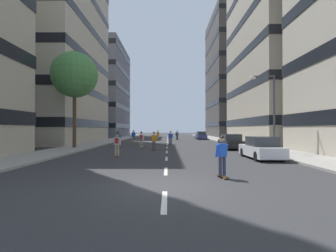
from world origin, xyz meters
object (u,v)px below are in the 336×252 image
(skater_1, at_px, (171,137))
(skater_2, at_px, (118,143))
(skater_7, at_px, (142,139))
(parked_car_near, at_px, (202,136))
(skater_3, at_px, (119,138))
(skater_0, at_px, (135,135))
(skater_4, at_px, (223,154))
(skater_9, at_px, (134,136))
(skater_5, at_px, (159,135))
(parked_car_mid, at_px, (232,142))
(street_tree_near, at_px, (75,75))
(streetlamp_right, at_px, (271,104))
(skater_6, at_px, (178,134))
(parked_car_far, at_px, (262,149))
(skater_8, at_px, (155,140))

(skater_1, bearing_deg, skater_2, -107.20)
(skater_2, relative_size, skater_7, 1.00)
(parked_car_near, relative_size, skater_3, 2.47)
(skater_0, bearing_deg, skater_3, -88.78)
(skater_4, relative_size, skater_9, 1.00)
(skater_2, height_order, skater_5, same)
(skater_5, bearing_deg, parked_car_mid, -66.42)
(street_tree_near, xyz_separation_m, streetlamp_right, (18.28, -4.37, -3.44))
(parked_car_near, bearing_deg, skater_0, -158.49)
(street_tree_near, bearing_deg, skater_6, 59.96)
(skater_4, bearing_deg, skater_2, 128.20)
(skater_0, bearing_deg, parked_car_mid, -55.51)
(streetlamp_right, xyz_separation_m, skater_1, (-8.35, 10.00, -3.15))
(parked_car_far, relative_size, skater_7, 2.47)
(skater_6, bearing_deg, skater_7, -103.20)
(streetlamp_right, relative_size, skater_8, 3.65)
(skater_2, xyz_separation_m, skater_9, (-1.35, 18.02, -0.03))
(streetlamp_right, bearing_deg, skater_2, -166.22)
(parked_car_far, bearing_deg, streetlamp_right, 60.53)
(skater_0, height_order, skater_8, same)
(skater_9, bearing_deg, skater_6, 52.91)
(street_tree_near, height_order, skater_0, street_tree_near)
(skater_3, relative_size, skater_4, 1.00)
(skater_6, xyz_separation_m, skater_8, (-3.02, -21.14, -0.03))
(parked_car_near, height_order, skater_3, skater_3)
(skater_0, distance_m, skater_9, 7.15)
(skater_4, height_order, skater_8, same)
(parked_car_mid, bearing_deg, skater_3, 166.82)
(parked_car_far, distance_m, skater_4, 7.81)
(skater_7, height_order, skater_9, same)
(parked_car_far, height_order, streetlamp_right, streetlamp_right)
(skater_1, xyz_separation_m, skater_7, (-3.11, -5.12, 0.03))
(parked_car_mid, xyz_separation_m, parked_car_far, (0.00, -8.13, 0.00))
(parked_car_near, bearing_deg, skater_6, -147.10)
(skater_0, distance_m, skater_7, 17.49)
(skater_0, xyz_separation_m, skater_4, (8.22, -32.72, 0.00))
(parked_car_far, xyz_separation_m, skater_3, (-12.02, 10.95, 0.32))
(skater_1, xyz_separation_m, skater_8, (-1.67, -7.27, 0.00))
(parked_car_mid, bearing_deg, streetlamp_right, -61.09)
(parked_car_mid, relative_size, skater_0, 2.47)
(parked_car_far, distance_m, skater_6, 28.30)
(skater_6, bearing_deg, skater_9, -127.09)
(skater_2, xyz_separation_m, skater_6, (5.38, 26.91, 0.00))
(skater_7, bearing_deg, parked_car_near, 67.38)
(parked_car_far, bearing_deg, parked_car_near, 90.00)
(street_tree_near, bearing_deg, skater_8, -11.24)
(skater_2, bearing_deg, skater_0, 95.06)
(skater_6, bearing_deg, skater_2, -101.30)
(parked_car_far, distance_m, streetlamp_right, 5.76)
(skater_5, bearing_deg, street_tree_near, -112.92)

